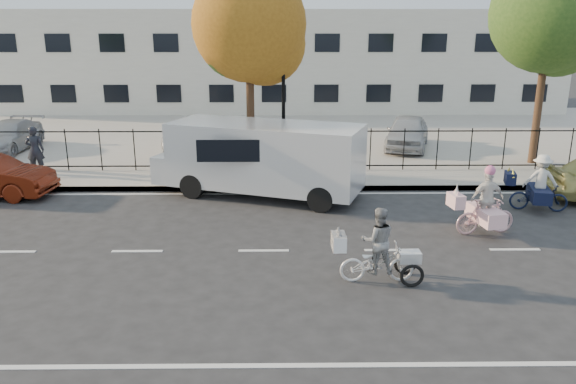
{
  "coord_description": "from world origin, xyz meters",
  "views": [
    {
      "loc": [
        0.44,
        -12.37,
        5.14
      ],
      "look_at": [
        0.59,
        1.2,
        1.1
      ],
      "focal_mm": 35.0,
      "sensor_mm": 36.0,
      "label": 1
    }
  ],
  "objects_px": {
    "white_van": "(262,157)",
    "pedestrian": "(35,150)",
    "lot_car_a": "(8,136)",
    "lot_car_d": "(407,132)",
    "lot_car_b": "(198,133)",
    "bull_bike": "(539,188)",
    "lamppost": "(283,88)",
    "lot_car_c": "(215,135)",
    "zebra_trike": "(378,253)",
    "unicorn_bike": "(485,209)"
  },
  "relations": [
    {
      "from": "white_van",
      "to": "pedestrian",
      "type": "bearing_deg",
      "value": -176.24
    },
    {
      "from": "zebra_trike",
      "to": "lamppost",
      "type": "bearing_deg",
      "value": 11.13
    },
    {
      "from": "zebra_trike",
      "to": "unicorn_bike",
      "type": "height_order",
      "value": "unicorn_bike"
    },
    {
      "from": "unicorn_bike",
      "to": "pedestrian",
      "type": "distance_m",
      "value": 14.88
    },
    {
      "from": "unicorn_bike",
      "to": "pedestrian",
      "type": "relative_size",
      "value": 1.09
    },
    {
      "from": "lot_car_b",
      "to": "lot_car_d",
      "type": "xyz_separation_m",
      "value": [
        8.81,
        0.0,
        0.02
      ]
    },
    {
      "from": "lot_car_a",
      "to": "lamppost",
      "type": "bearing_deg",
      "value": -17.66
    },
    {
      "from": "lot_car_b",
      "to": "zebra_trike",
      "type": "bearing_deg",
      "value": -63.28
    },
    {
      "from": "zebra_trike",
      "to": "white_van",
      "type": "height_order",
      "value": "white_van"
    },
    {
      "from": "pedestrian",
      "to": "lot_car_c",
      "type": "distance_m",
      "value": 6.84
    },
    {
      "from": "white_van",
      "to": "lamppost",
      "type": "bearing_deg",
      "value": 93.32
    },
    {
      "from": "lot_car_b",
      "to": "lot_car_c",
      "type": "xyz_separation_m",
      "value": [
        0.76,
        -0.47,
        -0.01
      ]
    },
    {
      "from": "lamppost",
      "to": "lot_car_c",
      "type": "xyz_separation_m",
      "value": [
        -2.83,
        3.61,
        -2.31
      ]
    },
    {
      "from": "unicorn_bike",
      "to": "lot_car_a",
      "type": "relative_size",
      "value": 0.44
    },
    {
      "from": "lot_car_b",
      "to": "lot_car_d",
      "type": "distance_m",
      "value": 8.81
    },
    {
      "from": "bull_bike",
      "to": "lot_car_b",
      "type": "distance_m",
      "value": 13.46
    },
    {
      "from": "lot_car_a",
      "to": "lot_car_d",
      "type": "xyz_separation_m",
      "value": [
        16.58,
        0.31,
        0.09
      ]
    },
    {
      "from": "unicorn_bike",
      "to": "bull_bike",
      "type": "bearing_deg",
      "value": -58.88
    },
    {
      "from": "zebra_trike",
      "to": "unicorn_bike",
      "type": "xyz_separation_m",
      "value": [
        3.18,
        2.74,
        0.04
      ]
    },
    {
      "from": "pedestrian",
      "to": "lot_car_b",
      "type": "height_order",
      "value": "pedestrian"
    },
    {
      "from": "zebra_trike",
      "to": "white_van",
      "type": "distance_m",
      "value": 6.72
    },
    {
      "from": "unicorn_bike",
      "to": "bull_bike",
      "type": "distance_m",
      "value": 2.9
    },
    {
      "from": "lot_car_b",
      "to": "lot_car_c",
      "type": "relative_size",
      "value": 1.21
    },
    {
      "from": "lot_car_c",
      "to": "unicorn_bike",
      "type": "bearing_deg",
      "value": -39.6
    },
    {
      "from": "zebra_trike",
      "to": "bull_bike",
      "type": "relative_size",
      "value": 1.03
    },
    {
      "from": "lot_car_b",
      "to": "pedestrian",
      "type": "bearing_deg",
      "value": -138.04
    },
    {
      "from": "pedestrian",
      "to": "bull_bike",
      "type": "bearing_deg",
      "value": 159.45
    },
    {
      "from": "bull_bike",
      "to": "lot_car_c",
      "type": "distance_m",
      "value": 12.57
    },
    {
      "from": "zebra_trike",
      "to": "lot_car_d",
      "type": "distance_m",
      "value": 12.98
    },
    {
      "from": "pedestrian",
      "to": "lamppost",
      "type": "bearing_deg",
      "value": 173.02
    },
    {
      "from": "bull_bike",
      "to": "lot_car_a",
      "type": "distance_m",
      "value": 20.15
    },
    {
      "from": "lot_car_b",
      "to": "unicorn_bike",
      "type": "bearing_deg",
      "value": -45.44
    },
    {
      "from": "lamppost",
      "to": "lot_car_a",
      "type": "height_order",
      "value": "lamppost"
    },
    {
      "from": "lot_car_a",
      "to": "lot_car_b",
      "type": "bearing_deg",
      "value": 2.98
    },
    {
      "from": "zebra_trike",
      "to": "lot_car_d",
      "type": "bearing_deg",
      "value": -16.4
    },
    {
      "from": "white_van",
      "to": "lot_car_a",
      "type": "bearing_deg",
      "value": 170.25
    },
    {
      "from": "bull_bike",
      "to": "white_van",
      "type": "bearing_deg",
      "value": 92.34
    },
    {
      "from": "lamppost",
      "to": "pedestrian",
      "type": "relative_size",
      "value": 2.59
    },
    {
      "from": "lamppost",
      "to": "lot_car_a",
      "type": "bearing_deg",
      "value": 161.63
    },
    {
      "from": "zebra_trike",
      "to": "pedestrian",
      "type": "relative_size",
      "value": 1.12
    },
    {
      "from": "lamppost",
      "to": "unicorn_bike",
      "type": "relative_size",
      "value": 2.37
    },
    {
      "from": "bull_bike",
      "to": "lot_car_b",
      "type": "relative_size",
      "value": 0.38
    },
    {
      "from": "zebra_trike",
      "to": "unicorn_bike",
      "type": "relative_size",
      "value": 1.03
    },
    {
      "from": "unicorn_bike",
      "to": "pedestrian",
      "type": "bearing_deg",
      "value": 58.01
    },
    {
      "from": "lot_car_c",
      "to": "lamppost",
      "type": "bearing_deg",
      "value": -41.82
    },
    {
      "from": "bull_bike",
      "to": "white_van",
      "type": "distance_m",
      "value": 8.15
    },
    {
      "from": "white_van",
      "to": "pedestrian",
      "type": "relative_size",
      "value": 4.15
    },
    {
      "from": "bull_bike",
      "to": "lot_car_d",
      "type": "xyz_separation_m",
      "value": [
        -2.07,
        7.93,
        0.18
      ]
    },
    {
      "from": "lot_car_c",
      "to": "lot_car_d",
      "type": "xyz_separation_m",
      "value": [
        8.05,
        0.47,
        0.04
      ]
    },
    {
      "from": "unicorn_bike",
      "to": "lamppost",
      "type": "bearing_deg",
      "value": 32.28
    }
  ]
}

